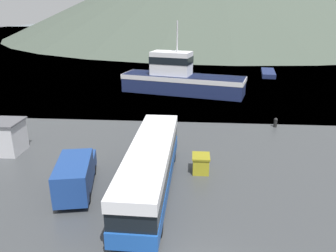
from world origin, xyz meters
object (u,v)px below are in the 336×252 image
object	(u,v)px
delivery_van	(76,174)
dock_kiosk	(5,137)
fishing_boat	(180,78)
storage_bin	(201,164)
tour_bus	(151,166)
small_boat	(268,73)

from	to	relation	value
delivery_van	dock_kiosk	world-z (taller)	dock_kiosk
fishing_boat	storage_bin	world-z (taller)	fishing_boat
tour_bus	dock_kiosk	bearing A→B (deg)	159.49
storage_bin	delivery_van	bearing A→B (deg)	-158.56
fishing_boat	small_boat	bearing A→B (deg)	147.85
fishing_boat	storage_bin	xyz separation A→B (m)	(2.44, -23.45, -1.40)
tour_bus	small_boat	distance (m)	43.32
fishing_boat	storage_bin	bearing A→B (deg)	20.68
delivery_van	dock_kiosk	xyz separation A→B (m)	(-7.83, 5.48, 0.14)
delivery_van	small_boat	xyz separation A→B (m)	(20.68, 40.72, -0.86)
storage_bin	dock_kiosk	distance (m)	16.08
dock_kiosk	tour_bus	bearing A→B (deg)	-21.77
delivery_van	small_boat	distance (m)	45.68
delivery_van	small_boat	world-z (taller)	delivery_van
fishing_boat	dock_kiosk	xyz separation A→B (m)	(-13.45, -21.13, -0.70)
storage_bin	dock_kiosk	bearing A→B (deg)	171.71
small_boat	dock_kiosk	bearing A→B (deg)	59.95
storage_bin	dock_kiosk	world-z (taller)	dock_kiosk
tour_bus	delivery_van	xyz separation A→B (m)	(-4.78, -0.45, -0.53)
fishing_boat	small_boat	size ratio (longest dim) A/B	2.33
tour_bus	delivery_van	distance (m)	4.83
storage_bin	small_boat	world-z (taller)	storage_bin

